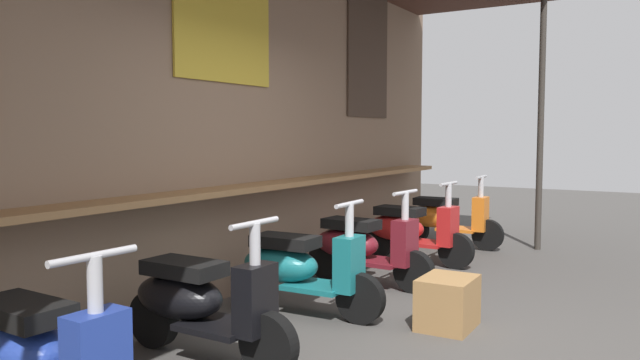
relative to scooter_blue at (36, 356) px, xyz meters
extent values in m
plane|color=#474442|center=(2.39, -1.08, -0.39)|extent=(26.67, 26.67, 0.00)
cube|color=#7F6651|center=(2.39, 0.94, 1.38)|extent=(9.53, 0.25, 3.54)
cube|color=olive|center=(2.39, 0.64, 0.63)|extent=(8.57, 0.36, 0.05)
cube|color=gold|center=(2.45, 0.80, 2.29)|extent=(1.28, 0.02, 1.43)
cube|color=#423328|center=(5.27, 0.80, 2.16)|extent=(1.09, 0.02, 1.66)
cylinder|color=#332D28|center=(6.39, -1.12, 1.28)|extent=(0.08, 0.08, 3.33)
ellipsoid|color=#233D9E|center=(0.01, 0.17, 0.01)|extent=(0.40, 0.71, 0.30)
cube|color=black|center=(0.00, 0.12, 0.21)|extent=(0.32, 0.56, 0.10)
cube|color=#233D9E|center=(-0.02, -0.48, 0.08)|extent=(0.29, 0.17, 0.44)
cylinder|color=#B7B7BC|center=(-0.02, -0.48, 0.21)|extent=(0.07, 0.07, 0.70)
cylinder|color=#B7B7BC|center=(-0.02, -0.48, 0.56)|extent=(0.46, 0.05, 0.04)
ellipsoid|color=black|center=(1.18, 0.17, 0.01)|extent=(0.38, 0.70, 0.30)
cube|color=black|center=(1.18, 0.12, 0.21)|extent=(0.30, 0.55, 0.10)
cube|color=black|center=(1.18, -0.18, -0.14)|extent=(0.38, 0.50, 0.04)
cube|color=black|center=(1.17, -0.48, 0.08)|extent=(0.28, 0.16, 0.44)
cylinder|color=#B7B7BC|center=(1.17, -0.48, 0.21)|extent=(0.07, 0.07, 0.70)
cylinder|color=#B7B7BC|center=(1.17, -0.48, 0.56)|extent=(0.46, 0.04, 0.04)
cylinder|color=black|center=(1.17, -0.58, -0.19)|extent=(0.10, 0.40, 0.40)
cylinder|color=black|center=(1.18, 0.42, -0.19)|extent=(0.10, 0.40, 0.40)
ellipsoid|color=#197075|center=(2.38, 0.17, 0.01)|extent=(0.41, 0.72, 0.30)
cube|color=black|center=(2.38, 0.12, 0.21)|extent=(0.32, 0.56, 0.10)
cube|color=#197075|center=(2.39, -0.18, -0.14)|extent=(0.40, 0.52, 0.04)
cube|color=#197075|center=(2.41, -0.48, 0.08)|extent=(0.29, 0.17, 0.44)
cylinder|color=#B7B7BC|center=(2.41, -0.48, 0.21)|extent=(0.07, 0.07, 0.70)
cylinder|color=#B7B7BC|center=(2.41, -0.48, 0.56)|extent=(0.46, 0.06, 0.04)
cylinder|color=black|center=(2.41, -0.58, -0.19)|extent=(0.12, 0.40, 0.40)
cylinder|color=black|center=(2.37, 0.42, -0.19)|extent=(0.12, 0.40, 0.40)
ellipsoid|color=maroon|center=(3.55, 0.17, 0.01)|extent=(0.42, 0.72, 0.30)
cube|color=black|center=(3.55, 0.12, 0.21)|extent=(0.33, 0.57, 0.10)
cube|color=maroon|center=(3.53, -0.18, -0.14)|extent=(0.41, 0.52, 0.04)
cube|color=maroon|center=(3.52, -0.48, 0.08)|extent=(0.29, 0.18, 0.44)
cylinder|color=#B7B7BC|center=(3.52, -0.48, 0.21)|extent=(0.07, 0.07, 0.70)
cylinder|color=#B7B7BC|center=(3.52, -0.48, 0.56)|extent=(0.46, 0.06, 0.04)
cylinder|color=black|center=(3.51, -0.58, -0.19)|extent=(0.12, 0.41, 0.40)
cylinder|color=black|center=(3.57, 0.42, -0.19)|extent=(0.12, 0.41, 0.40)
ellipsoid|color=red|center=(4.76, 0.17, 0.01)|extent=(0.41, 0.71, 0.30)
cube|color=black|center=(4.75, 0.12, 0.21)|extent=(0.32, 0.56, 0.10)
cube|color=red|center=(4.74, -0.18, -0.14)|extent=(0.40, 0.51, 0.04)
cube|color=red|center=(4.73, -0.48, 0.08)|extent=(0.29, 0.17, 0.44)
cylinder|color=#B7B7BC|center=(4.73, -0.48, 0.21)|extent=(0.07, 0.07, 0.70)
cylinder|color=#B7B7BC|center=(4.73, -0.48, 0.56)|extent=(0.46, 0.05, 0.04)
cylinder|color=black|center=(4.73, -0.58, -0.19)|extent=(0.12, 0.40, 0.40)
cylinder|color=black|center=(4.77, 0.42, -0.19)|extent=(0.12, 0.40, 0.40)
ellipsoid|color=orange|center=(5.95, 0.17, 0.01)|extent=(0.41, 0.72, 0.30)
cube|color=black|center=(5.95, 0.12, 0.21)|extent=(0.32, 0.56, 0.10)
cube|color=orange|center=(5.96, -0.18, -0.14)|extent=(0.40, 0.52, 0.04)
cube|color=orange|center=(5.97, -0.48, 0.08)|extent=(0.29, 0.17, 0.44)
cylinder|color=#B7B7BC|center=(5.97, -0.48, 0.21)|extent=(0.07, 0.07, 0.70)
cylinder|color=#B7B7BC|center=(5.97, -0.48, 0.56)|extent=(0.46, 0.06, 0.04)
cylinder|color=black|center=(5.98, -0.58, -0.19)|extent=(0.12, 0.40, 0.40)
cylinder|color=black|center=(5.93, 0.42, -0.19)|extent=(0.12, 0.40, 0.40)
cube|color=olive|center=(2.67, -1.21, -0.19)|extent=(0.49, 0.40, 0.40)
camera|label=1|loc=(-1.81, -2.76, 1.11)|focal=34.21mm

